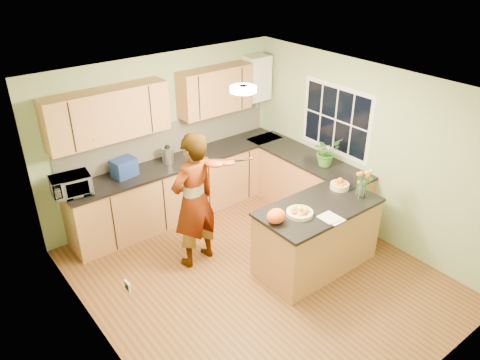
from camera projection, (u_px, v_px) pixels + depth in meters
floor at (257, 276)px, 6.15m from camera, size 4.50×4.50×0.00m
ceiling at (261, 92)px, 4.98m from camera, size 4.00×4.50×0.02m
wall_back at (164, 136)px, 7.13m from camera, size 4.00×0.02×2.50m
wall_front at (427, 297)px, 4.00m from camera, size 4.00×0.02×2.50m
wall_left at (99, 258)px, 4.48m from camera, size 0.02×4.50×2.50m
wall_right at (366, 151)px, 6.65m from camera, size 0.02×4.50×2.50m
back_counter at (183, 187)px, 7.34m from camera, size 3.64×0.62×0.94m
right_counter at (305, 183)px, 7.45m from camera, size 0.62×2.24×0.94m
splashback at (170, 138)px, 7.20m from camera, size 3.60×0.02×0.52m
upper_cabinets at (156, 104)px, 6.63m from camera, size 3.20×0.34×0.70m
boiler at (257, 78)px, 7.64m from camera, size 0.40×0.30×0.86m
window_right at (336, 120)px, 6.92m from camera, size 0.01×1.30×1.05m
light_switch at (128, 286)px, 4.04m from camera, size 0.02×0.09×0.09m
ceiling_lamp at (243, 89)px, 5.20m from camera, size 0.30×0.30×0.07m
peninsula_island at (316, 236)px, 6.15m from camera, size 1.63×0.83×0.93m
fruit_dish at (300, 211)px, 5.72m from camera, size 0.33×0.33×0.12m
orange_bowl at (340, 184)px, 6.31m from camera, size 0.25×0.25×0.15m
flower_vase at (364, 177)px, 6.00m from camera, size 0.24×0.24×0.44m
orange_bag at (276, 216)px, 5.55m from camera, size 0.28×0.25×0.18m
papers at (332, 218)px, 5.67m from camera, size 0.21×0.28×0.01m
violinist at (194, 201)px, 6.02m from camera, size 0.75×0.55×1.89m
violin at (215, 163)px, 5.71m from camera, size 0.64×0.56×0.16m
microwave at (71, 185)px, 6.11m from camera, size 0.54×0.40×0.27m
blue_box at (124, 168)px, 6.59m from camera, size 0.36×0.29×0.26m
kettle at (168, 154)px, 6.98m from camera, size 0.17×0.17×0.33m
jar_cream at (190, 152)px, 7.19m from camera, size 0.12×0.12×0.15m
jar_white at (199, 150)px, 7.22m from camera, size 0.13×0.13×0.17m
potted_plant at (326, 152)px, 6.86m from camera, size 0.42×0.38×0.43m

